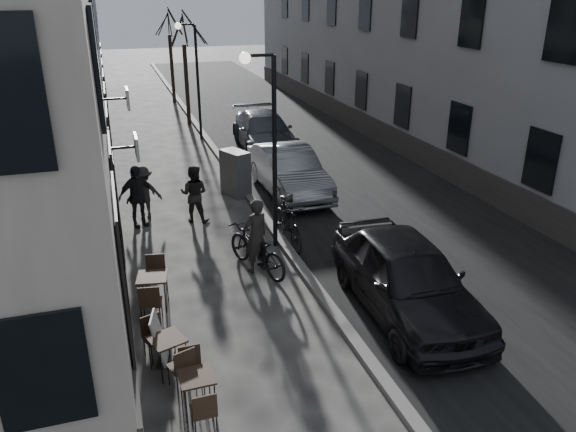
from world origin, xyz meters
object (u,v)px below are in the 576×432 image
utility_cabinet (235,173)px  tree_near (183,28)px  car_near (407,277)px  bistro_set_a (197,389)px  car_far (264,132)px  bicycle (256,249)px  car_mid (289,171)px  bistro_set_b (168,351)px  pedestrian_mid (144,193)px  moped (288,223)px  pedestrian_far (137,196)px  tree_far (168,21)px  pedestrian_near (194,194)px  streetlamp_far (193,69)px  streetlamp_near (268,131)px  bistro_set_c (153,288)px  sign_board (161,343)px

utility_cabinet → tree_near: bearing=66.6°
car_near → bistro_set_a: bearing=-157.6°
bistro_set_a → car_far: size_ratio=0.26×
bicycle → car_mid: car_mid is taller
bistro_set_b → pedestrian_mid: pedestrian_mid is taller
car_near → moped: bearing=111.2°
pedestrian_far → car_mid: size_ratio=0.39×
moped → car_mid: bearing=70.5°
tree_near → tree_far: bearing=90.0°
car_near → pedestrian_near: bearing=121.2°
utility_cabinet → bicycle: utility_cabinet is taller
bistro_set_b → pedestrian_near: pedestrian_near is taller
car_mid → streetlamp_far: bearing=101.4°
bistro_set_b → car_far: 15.07m
car_near → bicycle: bearing=135.1°
bicycle → pedestrian_mid: (-2.33, 4.30, 0.24)m
bistro_set_a → moped: bearing=58.0°
bistro_set_b → pedestrian_near: (1.58, 6.93, 0.43)m
utility_cabinet → car_mid: (1.75, -0.32, 0.01)m
tree_far → bistro_set_b: 26.12m
streetlamp_near → pedestrian_near: bearing=124.3°
tree_near → pedestrian_near: (-1.69, -12.64, -3.80)m
bistro_set_b → bistro_set_c: size_ratio=0.92×
tree_near → pedestrian_near: tree_near is taller
streetlamp_near → car_far: streetlamp_near is taller
sign_board → bicycle: bicycle is taller
streetlamp_near → moped: (0.52, -0.03, -2.53)m
bistro_set_c → car_mid: 7.93m
bistro_set_a → pedestrian_mid: (-0.16, 8.79, 0.39)m
pedestrian_near → pedestrian_mid: 1.56m
bistro_set_a → sign_board: 1.59m
bistro_set_c → pedestrian_near: (1.62, 4.61, 0.39)m
streetlamp_near → car_mid: streetlamp_near is taller
bistro_set_c → utility_cabinet: size_ratio=1.05×
bistro_set_a → car_mid: car_mid is taller
utility_cabinet → bistro_set_c: bearing=-140.2°
bistro_set_c → pedestrian_near: size_ratio=0.93×
bistro_set_b → pedestrian_far: pedestrian_far is taller
tree_near → sign_board: tree_near is taller
pedestrian_near → car_far: pedestrian_near is taller
bicycle → car_far: car_far is taller
utility_cabinet → bistro_set_b: bearing=-133.5°
streetlamp_far → tree_near: bearing=88.6°
bistro_set_b → sign_board: size_ratio=1.50×
bistro_set_b → pedestrian_mid: size_ratio=0.91×
utility_cabinet → moped: 4.26m
car_far → tree_near: bearing=116.2°
streetlamp_near → bicycle: size_ratio=2.33×
car_mid → car_far: (0.68, 5.51, -0.01)m
utility_cabinet → pedestrian_mid: bearing=177.3°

